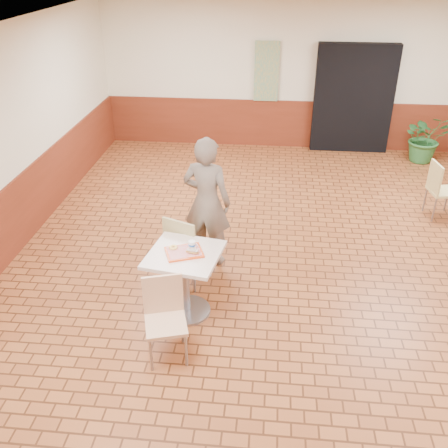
# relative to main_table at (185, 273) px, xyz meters

# --- Properties ---
(room_shell) EXTENTS (8.01, 10.01, 3.01)m
(room_shell) POSITION_rel_main_table_xyz_m (1.35, 0.85, 0.94)
(room_shell) COLOR brown
(room_shell) RESTS_ON ground
(wainscot_band) EXTENTS (8.00, 10.00, 1.00)m
(wainscot_band) POSITION_rel_main_table_xyz_m (1.35, 0.85, -0.06)
(wainscot_band) COLOR maroon
(wainscot_band) RESTS_ON ground
(corridor_doorway) EXTENTS (1.60, 0.22, 2.20)m
(corridor_doorway) POSITION_rel_main_table_xyz_m (2.55, 5.73, 0.54)
(corridor_doorway) COLOR black
(corridor_doorway) RESTS_ON ground
(promo_poster) EXTENTS (0.50, 0.03, 1.20)m
(promo_poster) POSITION_rel_main_table_xyz_m (0.75, 5.79, 1.04)
(promo_poster) COLOR gray
(promo_poster) RESTS_ON wainscot_band
(main_table) EXTENTS (0.79, 0.79, 0.83)m
(main_table) POSITION_rel_main_table_xyz_m (0.00, 0.00, 0.00)
(main_table) COLOR beige
(main_table) RESTS_ON ground
(chair_main_front) EXTENTS (0.52, 0.52, 0.91)m
(chair_main_front) POSITION_rel_main_table_xyz_m (-0.10, -0.68, -0.05)
(chair_main_front) COLOR #DBAD83
(chair_main_front) RESTS_ON ground
(chair_main_back) EXTENTS (0.59, 0.59, 0.98)m
(chair_main_back) POSITION_rel_main_table_xyz_m (-0.10, 0.57, -0.01)
(chair_main_back) COLOR tan
(chair_main_back) RESTS_ON ground
(customer) EXTENTS (0.73, 0.56, 1.80)m
(customer) POSITION_rel_main_table_xyz_m (0.11, 1.16, 0.34)
(customer) COLOR #6C5F54
(customer) RESTS_ON ground
(serving_tray) EXTENTS (0.40, 0.31, 0.03)m
(serving_tray) POSITION_rel_main_table_xyz_m (0.00, 0.00, 0.28)
(serving_tray) COLOR #DF4210
(serving_tray) RESTS_ON main_table
(ring_donut) EXTENTS (0.13, 0.13, 0.03)m
(ring_donut) POSITION_rel_main_table_xyz_m (-0.13, 0.04, 0.31)
(ring_donut) COLOR #F5CB59
(ring_donut) RESTS_ON serving_tray
(long_john_donut) EXTENTS (0.16, 0.10, 0.05)m
(long_john_donut) POSITION_rel_main_table_xyz_m (0.10, -0.03, 0.32)
(long_john_donut) COLOR #B97A36
(long_john_donut) RESTS_ON serving_tray
(paper_cup) EXTENTS (0.08, 0.08, 0.10)m
(paper_cup) POSITION_rel_main_table_xyz_m (0.08, 0.06, 0.35)
(paper_cup) COLOR white
(paper_cup) RESTS_ON serving_tray
(chair_second_left) EXTENTS (0.48, 0.48, 0.92)m
(chair_second_left) POSITION_rel_main_table_xyz_m (3.60, 2.80, -0.05)
(chair_second_left) COLOR #E4D789
(chair_second_left) RESTS_ON ground
(potted_plant) EXTENTS (1.01, 0.91, 0.99)m
(potted_plant) POSITION_rel_main_table_xyz_m (3.99, 5.24, -0.07)
(potted_plant) COLOR #2C6F34
(potted_plant) RESTS_ON ground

